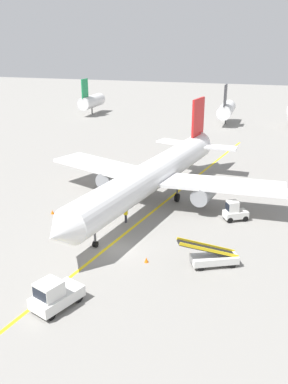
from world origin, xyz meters
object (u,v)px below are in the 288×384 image
(safety_cone_nose_left, at_px, (146,260))
(safety_cone_nose_right, at_px, (52,212))
(airliner, at_px, (154,174))
(ground_crew_marshaller, at_px, (126,214))
(baggage_tug_near_wing, at_px, (234,212))
(pushback_tug, at_px, (54,295))
(belt_loader_forward_hold, at_px, (213,257))

(safety_cone_nose_left, xyz_separation_m, safety_cone_nose_right, (-12.53, 6.66, 0.00))
(airliner, bearing_deg, safety_cone_nose_right, -145.59)
(airliner, xyz_separation_m, ground_crew_marshaller, (-1.19, -6.14, -2.51))
(airliner, relative_size, baggage_tug_near_wing, 12.92)
(ground_crew_marshaller, bearing_deg, airliner, 79.00)
(airliner, relative_size, ground_crew_marshaller, 20.73)
(pushback_tug, distance_m, baggage_tug_near_wing, 21.23)
(airliner, distance_m, ground_crew_marshaller, 6.74)
(safety_cone_nose_left, height_order, safety_cone_nose_right, same)
(belt_loader_forward_hold, bearing_deg, baggage_tug_near_wing, 85.89)
(safety_cone_nose_left, bearing_deg, safety_cone_nose_right, 152.00)
(airliner, bearing_deg, belt_loader_forward_hold, -54.63)
(airliner, distance_m, safety_cone_nose_left, 13.84)
(pushback_tug, relative_size, ground_crew_marshaller, 2.37)
(safety_cone_nose_right, bearing_deg, belt_loader_forward_hold, -17.12)
(safety_cone_nose_left, bearing_deg, pushback_tug, -118.21)
(airliner, height_order, safety_cone_nose_left, airliner)
(ground_crew_marshaller, distance_m, safety_cone_nose_left, 8.23)
(baggage_tug_near_wing, bearing_deg, ground_crew_marshaller, -159.38)
(airliner, bearing_deg, pushback_tug, -92.80)
(airliner, relative_size, pushback_tug, 8.74)
(airliner, xyz_separation_m, baggage_tug_near_wing, (9.16, -2.24, -2.49))
(ground_crew_marshaller, bearing_deg, safety_cone_nose_right, -177.99)
(airliner, distance_m, baggage_tug_near_wing, 9.76)
(pushback_tug, relative_size, baggage_tug_near_wing, 1.48)
(belt_loader_forward_hold, bearing_deg, safety_cone_nose_left, -167.64)
(baggage_tug_near_wing, relative_size, belt_loader_forward_hold, 0.54)
(ground_crew_marshaller, bearing_deg, belt_loader_forward_hold, -30.92)
(pushback_tug, distance_m, safety_cone_nose_left, 8.86)
(belt_loader_forward_hold, height_order, ground_crew_marshaller, belt_loader_forward_hold)
(pushback_tug, height_order, baggage_tug_near_wing, pushback_tug)
(belt_loader_forward_hold, bearing_deg, airliner, 125.37)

